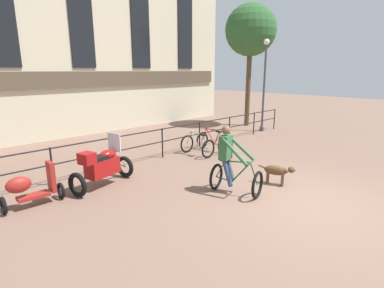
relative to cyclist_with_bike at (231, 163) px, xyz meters
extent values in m
plane|color=#7A5B4C|center=(0.75, -1.58, -0.76)|extent=(60.00, 60.00, 0.00)
cylinder|color=black|center=(-3.00, 3.62, -0.24)|extent=(0.05, 0.05, 1.05)
cylinder|color=black|center=(-1.12, 3.62, -0.24)|extent=(0.05, 0.05, 1.05)
cylinder|color=black|center=(0.75, 3.62, -0.24)|extent=(0.05, 0.05, 1.05)
cylinder|color=black|center=(2.63, 3.62, -0.24)|extent=(0.05, 0.05, 1.05)
cylinder|color=black|center=(4.50, 3.62, -0.24)|extent=(0.05, 0.05, 1.05)
cylinder|color=black|center=(6.38, 3.62, -0.24)|extent=(0.05, 0.05, 1.05)
cylinder|color=black|center=(8.25, 3.62, -0.24)|extent=(0.05, 0.05, 1.05)
cylinder|color=black|center=(0.75, 3.62, 0.26)|extent=(15.00, 0.04, 0.04)
cylinder|color=black|center=(0.75, 3.62, -0.19)|extent=(15.00, 0.04, 0.04)
cube|color=beige|center=(0.75, 9.42, 4.98)|extent=(18.00, 0.60, 11.49)
cube|color=brown|center=(0.75, 9.06, 1.84)|extent=(17.10, 0.12, 0.70)
cube|color=black|center=(3.90, 9.09, 5.56)|extent=(1.10, 0.06, 6.43)
cube|color=black|center=(7.05, 9.09, 5.56)|extent=(1.10, 0.06, 6.43)
torus|color=black|center=(0.17, -0.67, -0.42)|extent=(0.68, 0.23, 0.68)
torus|color=black|center=(-0.10, 0.40, -0.42)|extent=(0.68, 0.23, 0.68)
cylinder|color=#194C2D|center=(0.06, -0.25, -0.19)|extent=(0.15, 0.48, 0.60)
cylinder|color=#194C2D|center=(-0.02, 0.07, -0.22)|extent=(0.09, 0.23, 0.52)
cylinder|color=#194C2D|center=(0.04, -0.15, 0.07)|extent=(0.19, 0.65, 0.10)
cylinder|color=#194C2D|center=(-0.05, 0.19, -0.45)|extent=(0.13, 0.44, 0.08)
cylinder|color=#194C2D|center=(-0.07, 0.28, -0.19)|extent=(0.09, 0.26, 0.47)
cylinder|color=#194C2D|center=(0.14, -0.57, -0.16)|extent=(0.08, 0.23, 0.54)
cylinder|color=#194C2D|center=(0.12, -0.47, 0.10)|extent=(0.47, 0.15, 0.03)
cube|color=black|center=(-0.04, 0.17, 0.06)|extent=(0.17, 0.26, 0.05)
cube|color=#33603D|center=(-0.04, 0.17, 0.39)|extent=(0.40, 0.30, 0.60)
sphere|color=brown|center=(-0.04, 0.17, 0.83)|extent=(0.22, 0.22, 0.22)
cylinder|color=#33603D|center=(-0.17, -0.20, 0.37)|extent=(0.19, 0.72, 0.60)
cylinder|color=#33603D|center=(0.24, -0.10, 0.37)|extent=(0.31, 0.70, 0.60)
cylinder|color=#384766|center=(-0.08, 0.05, -0.25)|extent=(0.21, 0.32, 0.69)
cylinder|color=#384766|center=(0.05, 0.09, -0.19)|extent=(0.15, 0.31, 0.58)
ellipsoid|color=brown|center=(1.29, -0.49, -0.37)|extent=(0.42, 0.65, 0.27)
cylinder|color=brown|center=(1.38, -0.72, -0.35)|extent=(0.19, 0.18, 0.16)
sphere|color=brown|center=(1.43, -0.87, -0.30)|extent=(0.18, 0.18, 0.18)
cone|color=brown|center=(1.46, -0.94, -0.31)|extent=(0.13, 0.13, 0.10)
cylinder|color=brown|center=(1.17, -0.15, -0.32)|extent=(0.11, 0.20, 0.10)
cylinder|color=brown|center=(1.29, -0.70, -0.59)|extent=(0.06, 0.06, 0.34)
cylinder|color=brown|center=(1.43, -0.65, -0.59)|extent=(0.06, 0.06, 0.34)
cylinder|color=brown|center=(1.16, -0.33, -0.59)|extent=(0.06, 0.06, 0.34)
cylinder|color=brown|center=(1.30, -0.28, -0.59)|extent=(0.06, 0.06, 0.34)
torus|color=black|center=(-1.28, 2.84, -0.45)|extent=(0.27, 0.63, 0.62)
torus|color=black|center=(-2.86, 2.44, -0.45)|extent=(0.27, 0.63, 0.62)
cube|color=maroon|center=(-2.07, 2.64, -0.23)|extent=(0.97, 0.61, 0.44)
ellipsoid|color=maroon|center=(-1.88, 2.69, 0.07)|extent=(0.54, 0.43, 0.24)
cube|color=black|center=(-2.18, 2.61, 0.04)|extent=(0.62, 0.43, 0.10)
cylinder|color=#B2B2B7|center=(-1.48, 2.79, -0.27)|extent=(0.45, 0.17, 0.41)
cube|color=silver|center=(-1.61, 2.76, 0.34)|extent=(0.14, 0.43, 0.50)
cube|color=maroon|center=(-2.53, 2.52, 0.13)|extent=(0.40, 0.43, 0.28)
torus|color=black|center=(1.82, 3.50, -0.43)|extent=(0.66, 0.07, 0.66)
torus|color=black|center=(1.84, 2.45, -0.43)|extent=(0.66, 0.07, 0.66)
cylinder|color=#9E998E|center=(1.83, 3.09, -0.20)|extent=(0.04, 0.47, 0.58)
cylinder|color=#9E998E|center=(1.84, 2.77, -0.24)|extent=(0.04, 0.22, 0.51)
cylinder|color=#9E998E|center=(1.83, 3.00, 0.05)|extent=(0.04, 0.63, 0.10)
cylinder|color=#9E998E|center=(1.84, 2.66, -0.46)|extent=(0.03, 0.42, 0.07)
cylinder|color=#9E998E|center=(1.84, 2.56, -0.21)|extent=(0.03, 0.25, 0.46)
cylinder|color=#9E998E|center=(1.83, 3.40, -0.18)|extent=(0.03, 0.21, 0.52)
cylinder|color=#9E998E|center=(1.83, 3.31, 0.08)|extent=(0.48, 0.04, 0.03)
cube|color=black|center=(1.84, 2.68, 0.03)|extent=(0.12, 0.24, 0.05)
torus|color=black|center=(2.65, 3.50, -0.43)|extent=(0.66, 0.08, 0.66)
torus|color=black|center=(2.69, 2.45, -0.43)|extent=(0.66, 0.08, 0.66)
cylinder|color=maroon|center=(2.67, 3.09, -0.20)|extent=(0.05, 0.47, 0.58)
cylinder|color=maroon|center=(2.68, 2.77, -0.24)|extent=(0.04, 0.22, 0.51)
cylinder|color=maroon|center=(2.67, 3.00, 0.05)|extent=(0.06, 0.63, 0.10)
cylinder|color=maroon|center=(2.68, 2.66, -0.46)|extent=(0.04, 0.42, 0.07)
cylinder|color=maroon|center=(2.69, 2.56, -0.21)|extent=(0.03, 0.25, 0.46)
cylinder|color=maroon|center=(2.66, 3.40, -0.18)|extent=(0.03, 0.21, 0.52)
cylinder|color=maroon|center=(2.66, 3.31, 0.08)|extent=(0.48, 0.05, 0.03)
cube|color=black|center=(2.68, 2.68, 0.03)|extent=(0.13, 0.24, 0.05)
torus|color=black|center=(-3.19, 2.63, -0.56)|extent=(0.09, 0.40, 0.40)
torus|color=black|center=(-4.39, 2.66, -0.56)|extent=(0.09, 0.40, 0.40)
cube|color=maroon|center=(-3.79, 2.65, -0.52)|extent=(0.68, 0.30, 0.08)
cube|color=maroon|center=(-3.37, 2.64, -0.16)|extent=(0.11, 0.32, 0.72)
ellipsoid|color=maroon|center=(-4.05, 2.65, -0.18)|extent=(0.53, 0.31, 0.36)
cylinder|color=#424247|center=(7.36, 3.80, -0.66)|extent=(0.22, 0.22, 0.20)
cylinder|color=#424247|center=(7.36, 3.80, 1.33)|extent=(0.10, 0.10, 4.20)
sphere|color=silver|center=(7.36, 3.80, 3.54)|extent=(0.28, 0.28, 0.28)
cylinder|color=brown|center=(8.14, 5.28, 1.39)|extent=(0.26, 0.26, 4.31)
sphere|color=#2D5B2D|center=(8.14, 5.28, 4.27)|extent=(2.66, 2.66, 2.66)
camera|label=1|loc=(-5.66, -4.33, 2.24)|focal=28.00mm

